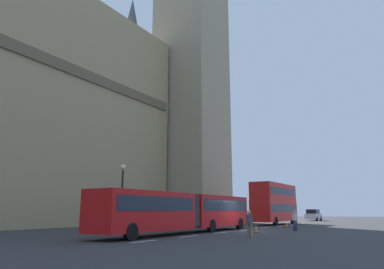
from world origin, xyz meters
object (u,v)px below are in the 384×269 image
(pedestrian_near_cones, at_px, (250,223))
(pedestrian_by_kerb, at_px, (295,220))
(street_lamp, at_px, (122,193))
(traffic_cone_west, at_px, (256,229))
(articulated_bus, at_px, (185,210))
(traffic_cone_middle, at_px, (287,224))
(sedan_lead, at_px, (313,215))
(traffic_cone_east, at_px, (295,224))
(clock_tower, at_px, (192,1))
(double_decker_bus, at_px, (275,202))

(pedestrian_near_cones, bearing_deg, pedestrian_by_kerb, -0.27)
(street_lamp, bearing_deg, traffic_cone_west, -55.44)
(articulated_bus, height_order, street_lamp, street_lamp)
(traffic_cone_west, xyz_separation_m, traffic_cone_middle, (9.72, 0.65, 0.00))
(sedan_lead, distance_m, street_lamp, 41.75)
(traffic_cone_east, relative_size, pedestrian_near_cones, 0.34)
(traffic_cone_west, xyz_separation_m, pedestrian_by_kerb, (3.71, -1.98, 0.63))
(traffic_cone_west, height_order, street_lamp, street_lamp)
(clock_tower, height_order, traffic_cone_middle, clock_tower)
(articulated_bus, relative_size, traffic_cone_east, 30.74)
(clock_tower, distance_m, street_lamp, 43.20)
(traffic_cone_middle, bearing_deg, articulated_bus, 165.53)
(street_lamp, xyz_separation_m, pedestrian_by_kerb, (9.68, -10.64, -2.14))
(articulated_bus, xyz_separation_m, traffic_cone_east, (15.72, -3.68, -1.46))
(sedan_lead, distance_m, traffic_cone_middle, 26.03)
(pedestrian_by_kerb, bearing_deg, pedestrian_near_cones, 179.73)
(double_decker_bus, relative_size, pedestrian_by_kerb, 6.04)
(articulated_bus, bearing_deg, traffic_cone_west, -47.15)
(clock_tower, xyz_separation_m, traffic_cone_west, (-19.18, -18.15, -36.59))
(articulated_bus, bearing_deg, clock_tower, 31.27)
(clock_tower, bearing_deg, sedan_lead, -40.44)
(street_lamp, bearing_deg, double_decker_bus, -11.39)
(traffic_cone_west, relative_size, traffic_cone_middle, 1.00)
(street_lamp, bearing_deg, traffic_cone_east, -24.67)
(traffic_cone_west, bearing_deg, pedestrian_near_cones, -161.30)
(traffic_cone_middle, relative_size, traffic_cone_east, 1.00)
(clock_tower, bearing_deg, traffic_cone_middle, -118.41)
(articulated_bus, relative_size, traffic_cone_west, 30.74)
(clock_tower, height_order, traffic_cone_east, clock_tower)
(sedan_lead, distance_m, pedestrian_near_cones, 41.68)
(pedestrian_near_cones, bearing_deg, street_lamp, 91.29)
(double_decker_bus, relative_size, street_lamp, 1.94)
(sedan_lead, relative_size, traffic_cone_east, 7.59)
(traffic_cone_east, relative_size, street_lamp, 0.11)
(pedestrian_by_kerb, bearing_deg, street_lamp, 132.27)
(sedan_lead, xyz_separation_m, traffic_cone_middle, (-25.77, -3.59, -0.63))
(clock_tower, bearing_deg, traffic_cone_west, -136.59)
(clock_tower, height_order, sedan_lead, clock_tower)
(articulated_bus, bearing_deg, traffic_cone_middle, -14.47)
(traffic_cone_east, bearing_deg, articulated_bus, 166.81)
(street_lamp, relative_size, pedestrian_near_cones, 3.12)
(clock_tower, relative_size, traffic_cone_west, 121.05)
(articulated_bus, height_order, double_decker_bus, double_decker_bus)
(sedan_lead, bearing_deg, street_lamp, 173.92)
(articulated_bus, distance_m, pedestrian_by_kerb, 9.78)
(traffic_cone_middle, xyz_separation_m, pedestrian_near_cones, (-15.45, -2.59, 0.63))
(street_lamp, bearing_deg, pedestrian_by_kerb, -47.73)
(traffic_cone_middle, bearing_deg, double_decker_bus, 27.75)
(traffic_cone_west, xyz_separation_m, pedestrian_near_cones, (-5.73, -1.94, 0.63))
(traffic_cone_middle, bearing_deg, traffic_cone_west, -176.17)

